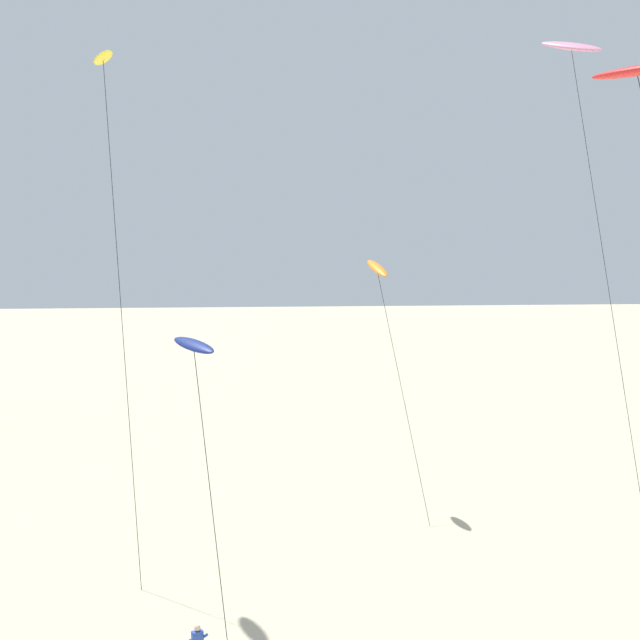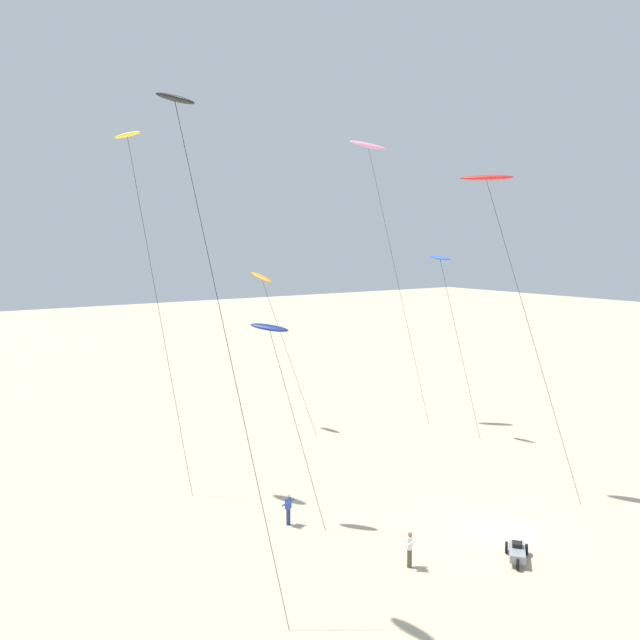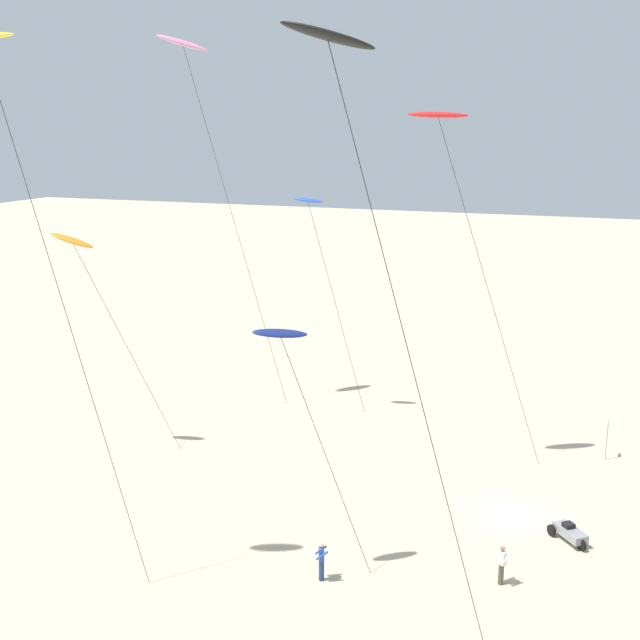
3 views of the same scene
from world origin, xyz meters
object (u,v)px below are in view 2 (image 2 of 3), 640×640
at_px(kite_blue, 441,262).
at_px(beach_buggy, 517,552).
at_px(kite_red, 487,180).
at_px(kite_navy, 270,330).
at_px(kite_pink, 369,147).
at_px(kite_yellow, 128,141).
at_px(kite_orange, 262,279).
at_px(kite_flyer_nearest, 410,548).
at_px(kite_black, 176,107).
at_px(kite_flyer_middle, 288,508).

relative_size(kite_blue, beach_buggy, 7.03).
distance_m(kite_red, kite_navy, 15.56).
relative_size(kite_pink, kite_red, 1.25).
xyz_separation_m(kite_yellow, kite_blue, (22.40, -3.30, -7.34)).
height_order(kite_blue, kite_navy, kite_blue).
relative_size(kite_yellow, kite_orange, 1.70).
distance_m(kite_blue, kite_navy, 19.42).
bearing_deg(beach_buggy, kite_flyer_nearest, 152.68).
bearing_deg(kite_black, beach_buggy, -25.76).
distance_m(kite_navy, kite_flyer_middle, 9.36).
bearing_deg(kite_flyer_middle, beach_buggy, -53.64).
distance_m(kite_red, kite_blue, 11.55).
height_order(kite_orange, kite_black, kite_black).
distance_m(kite_orange, kite_black, 26.12).
distance_m(kite_blue, kite_flyer_nearest, 24.74).
bearing_deg(kite_black, kite_blue, 22.35).
distance_m(kite_pink, kite_orange, 14.15).
bearing_deg(kite_navy, kite_black, -146.68).
relative_size(kite_orange, kite_flyer_middle, 7.46).
height_order(kite_yellow, kite_flyer_middle, kite_yellow).
height_order(kite_red, kite_flyer_nearest, kite_red).
height_order(kite_pink, kite_yellow, kite_pink).
height_order(kite_pink, kite_black, kite_pink).
bearing_deg(kite_pink, kite_flyer_middle, -138.71).
relative_size(kite_pink, beach_buggy, 11.93).
xyz_separation_m(kite_red, kite_black, (-19.50, -1.30, 1.67)).
distance_m(kite_red, kite_black, 19.62).
xyz_separation_m(kite_pink, kite_flyer_middle, (-17.21, -15.11, -21.57)).
distance_m(kite_black, kite_flyer_nearest, 21.42).
height_order(kite_black, kite_flyer_middle, kite_black).
relative_size(kite_red, beach_buggy, 9.53).
height_order(kite_red, beach_buggy, kite_red).
bearing_deg(kite_flyer_nearest, kite_blue, 42.00).
relative_size(kite_orange, kite_flyer_nearest, 7.46).
bearing_deg(kite_flyer_nearest, kite_red, 27.16).
height_order(kite_blue, beach_buggy, kite_blue).
distance_m(kite_pink, kite_flyer_nearest, 34.24).
distance_m(kite_orange, kite_flyer_middle, 21.91).
xyz_separation_m(kite_yellow, kite_flyer_middle, (4.22, -10.79, -19.67)).
height_order(kite_red, kite_flyer_middle, kite_red).
distance_m(kite_orange, beach_buggy, 28.75).
height_order(kite_navy, kite_flyer_middle, kite_navy).
relative_size(kite_red, kite_flyer_middle, 11.16).
distance_m(kite_pink, kite_blue, 12.02).
bearing_deg(beach_buggy, kite_yellow, 118.81).
xyz_separation_m(kite_pink, beach_buggy, (-10.43, -24.32, -22.04)).
xyz_separation_m(kite_flyer_middle, beach_buggy, (6.78, -9.21, -0.46)).
relative_size(kite_red, kite_black, 0.90).
bearing_deg(kite_pink, kite_navy, -142.01).
xyz_separation_m(kite_yellow, kite_black, (-2.45, -13.51, -0.63)).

